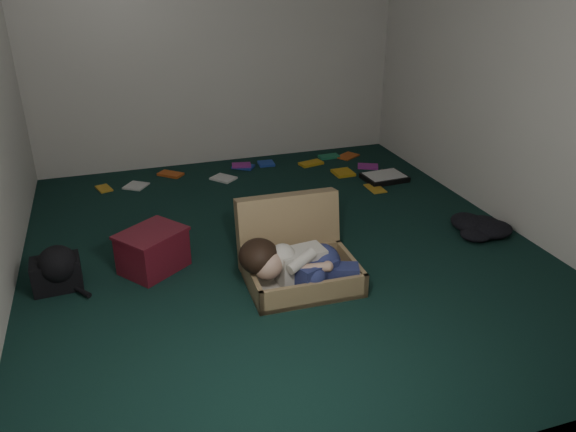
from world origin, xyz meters
TOP-DOWN VIEW (x-y plane):
  - floor at (0.00, 0.00)m, footprint 4.50×4.50m
  - wall_back at (0.00, 2.25)m, footprint 4.50×0.00m
  - wall_front at (0.00, -2.25)m, footprint 4.50×0.00m
  - wall_right at (2.00, 0.00)m, footprint 0.00×4.50m
  - suitcase at (-0.03, -0.44)m, footprint 0.79×0.77m
  - person at (-0.09, -0.64)m, footprint 0.84×0.42m
  - maroon_bin at (-1.02, -0.02)m, footprint 0.59×0.57m
  - backpack at (-1.70, -0.07)m, footprint 0.43×0.35m
  - clothing_pile at (1.70, -0.27)m, footprint 0.48×0.42m
  - paper_tray at (1.49, 1.10)m, footprint 0.45×0.35m
  - book_scatter at (0.50, 1.67)m, footprint 3.07×1.30m

SIDE VIEW (x-z plane):
  - floor at x=0.00m, z-range 0.00..0.00m
  - book_scatter at x=0.50m, z-range 0.00..0.02m
  - paper_tray at x=1.49m, z-range 0.00..0.06m
  - clothing_pile at x=1.70m, z-range 0.00..0.13m
  - backpack at x=-1.70m, z-range 0.00..0.25m
  - maroon_bin at x=-1.02m, z-range 0.00..0.32m
  - suitcase at x=-0.03m, z-range -0.11..0.46m
  - person at x=-0.09m, z-range 0.04..0.39m
  - wall_back at x=0.00m, z-range -0.95..3.55m
  - wall_front at x=0.00m, z-range -0.95..3.55m
  - wall_right at x=2.00m, z-range -0.95..3.55m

